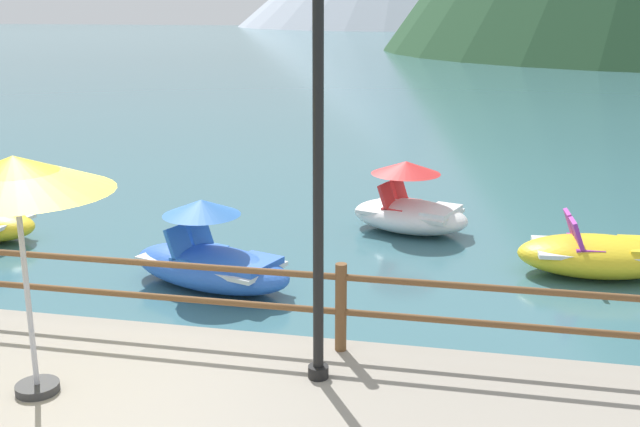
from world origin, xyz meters
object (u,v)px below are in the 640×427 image
lamp_post (318,105)px  pedal_boat_4 (410,208)px  pedal_boat_1 (210,259)px  pedal_boat_2 (597,255)px  beach_umbrella (15,178)px

lamp_post → pedal_boat_4: (0.27, 6.47, -2.61)m
pedal_boat_4 → pedal_boat_1: bearing=-126.8°
pedal_boat_2 → lamp_post: bearing=-123.9°
beach_umbrella → pedal_boat_2: 8.26m
pedal_boat_2 → pedal_boat_4: size_ratio=0.98×
beach_umbrella → pedal_boat_4: bearing=69.2°
pedal_boat_4 → pedal_boat_2: bearing=-30.3°
beach_umbrella → pedal_boat_1: bearing=86.1°
beach_umbrella → lamp_post: bearing=18.1°
lamp_post → pedal_boat_4: lamp_post is taller
lamp_post → pedal_boat_1: size_ratio=1.57×
pedal_boat_4 → lamp_post: bearing=-92.4°
lamp_post → beach_umbrella: 2.70m
pedal_boat_1 → pedal_boat_4: 4.17m
pedal_boat_1 → beach_umbrella: bearing=-93.9°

